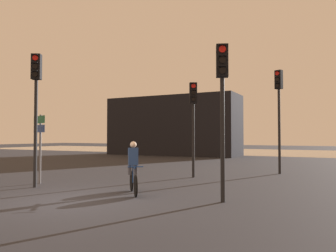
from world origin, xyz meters
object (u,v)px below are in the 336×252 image
object	(u,v)px
traffic_light_near_right	(222,92)
direction_sign_post	(40,136)
distant_building	(173,126)
traffic_light_far_right	(279,102)
traffic_light_near_left	(36,95)
traffic_light_center	(193,111)
cyclist	(133,167)

from	to	relation	value
traffic_light_near_right	direction_sign_post	size ratio (longest dim) A/B	1.65
distant_building	direction_sign_post	distance (m)	19.80
distant_building	traffic_light_far_right	xyz separation A→B (m)	(11.53, -11.83, 0.64)
traffic_light_near_left	traffic_light_center	xyz separation A→B (m)	(3.84, 5.12, -0.36)
direction_sign_post	traffic_light_near_right	bearing A→B (deg)	-159.11
traffic_light_near_right	traffic_light_center	bearing A→B (deg)	-80.76
traffic_light_near_left	direction_sign_post	size ratio (longest dim) A/B	1.80
traffic_light_far_right	traffic_light_center	world-z (taller)	traffic_light_far_right
traffic_light_far_right	cyclist	bearing A→B (deg)	87.10
distant_building	traffic_light_near_left	bearing A→B (deg)	-77.18
traffic_light_near_right	traffic_light_near_left	bearing A→B (deg)	-17.57
traffic_light_near_right	direction_sign_post	world-z (taller)	traffic_light_near_right
traffic_light_far_right	cyclist	xyz separation A→B (m)	(-3.22, -7.73, -2.59)
traffic_light_far_right	traffic_light_center	bearing A→B (deg)	64.53
distant_building	traffic_light_far_right	size ratio (longest dim) A/B	2.55
traffic_light_near_left	traffic_light_near_right	xyz separation A→B (m)	(6.63, 0.52, -0.25)
traffic_light_center	direction_sign_post	size ratio (longest dim) A/B	1.59
distant_building	traffic_light_near_left	size ratio (longest dim) A/B	2.70
traffic_light_near_left	traffic_light_near_right	world-z (taller)	traffic_light_near_left
traffic_light_near_left	traffic_light_near_right	bearing A→B (deg)	153.73
distant_building	direction_sign_post	size ratio (longest dim) A/B	4.86
distant_building	cyclist	distance (m)	21.34
direction_sign_post	cyclist	world-z (taller)	direction_sign_post
traffic_light_far_right	cyclist	distance (m)	8.76
distant_building	direction_sign_post	xyz separation A→B (m)	(3.98, -19.37, -0.98)
traffic_light_near_right	traffic_light_far_right	xyz separation A→B (m)	(0.34, 7.72, 0.42)
cyclist	traffic_light_near_left	bearing A→B (deg)	-32.56
distant_building	traffic_light_near_right	size ratio (longest dim) A/B	2.94
distant_building	traffic_light_center	distance (m)	17.14
distant_building	traffic_light_far_right	world-z (taller)	distant_building
distant_building	traffic_light_near_left	world-z (taller)	distant_building
traffic_light_near_left	traffic_light_far_right	bearing A→B (deg)	-160.96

